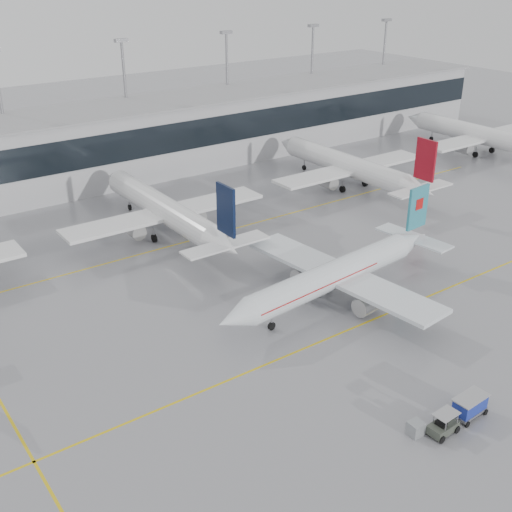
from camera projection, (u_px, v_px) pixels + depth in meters
ground at (324, 340)px, 65.99m from camera, size 320.00×320.00×0.00m
taxi_line_main at (324, 340)px, 65.99m from camera, size 120.00×0.25×0.01m
taxi_line_north at (180, 243)px, 88.05m from camera, size 120.00×0.25×0.01m
terminal at (85, 149)px, 109.01m from camera, size 180.00×15.00×12.00m
terminal_glass at (102, 150)px, 102.82m from camera, size 180.00×0.20×5.00m
terminal_roof at (81, 112)px, 106.37m from camera, size 182.00×16.00×0.40m
light_masts at (67, 99)px, 110.29m from camera, size 156.40×1.00×22.60m
air_canada_jet at (339, 273)px, 72.69m from camera, size 33.98×26.62×10.38m
parked_jet_c at (165, 210)px, 89.18m from camera, size 29.64×36.96×11.72m
parked_jet_d at (350, 166)px, 107.60m from camera, size 29.64×36.96×11.72m
parked_jet_e at (481, 135)px, 126.02m from camera, size 29.64×36.96×11.72m
baggage_tug at (443, 427)px, 52.92m from camera, size 4.01×1.77×1.93m
baggage_cart at (470, 405)px, 54.72m from camera, size 3.32×1.95×2.01m
gse_unit at (416, 428)px, 52.82m from camera, size 1.27×1.19×1.23m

